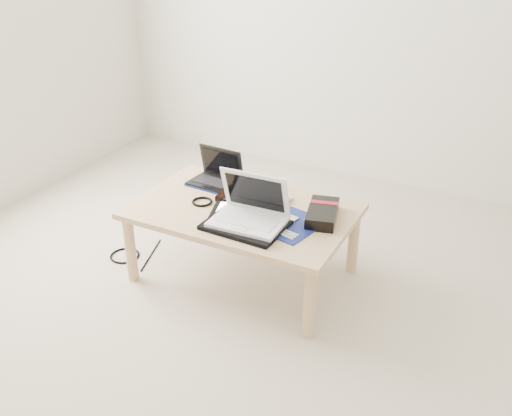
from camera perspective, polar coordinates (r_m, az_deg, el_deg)
The scene contains 13 objects.
ground at distance 2.67m, azimuth -2.19°, elevation -12.82°, with size 4.00×4.00×0.00m, color beige.
coffee_table at distance 2.90m, azimuth -1.33°, elevation -0.90°, with size 1.10×0.70×0.40m.
book at distance 3.00m, azimuth -0.83°, elevation 1.47°, with size 0.31×0.28×0.03m.
netbook at distance 3.14m, azimuth -3.97°, elevation 3.19°, with size 0.28×0.21×0.19m.
tablet at distance 2.84m, azimuth -1.94°, elevation -0.31°, with size 0.29×0.25×0.01m.
remote at distance 2.88m, azimuth 2.31°, elevation 0.27°, with size 0.07×0.23×0.02m.
neoprene_sleeve at distance 2.70m, azimuth -1.04°, elevation -1.72°, with size 0.37×0.27×0.02m, color black.
white_laptop at distance 2.70m, azimuth -0.58°, elevation -0.35°, with size 0.35×0.25×0.24m.
motherboard at distance 2.72m, azimuth 3.62°, elevation -1.70°, with size 0.30×0.34×0.01m.
gpu_box at distance 2.78m, azimuth 6.66°, elevation -0.53°, with size 0.20×0.30×0.06m.
cable_coil at distance 2.94m, azimuth -5.41°, elevation 0.64°, with size 0.11×0.11×0.01m, color black.
floor_cable_coil at distance 3.31m, azimuth -12.99°, elevation -4.66°, with size 0.17×0.17×0.01m, color black.
floor_cable_trail at distance 3.29m, azimuth -10.46°, elevation -4.63°, with size 0.01×0.01×0.34m, color black.
Camera 1 is at (1.03, -1.76, 1.72)m, focal length 40.00 mm.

